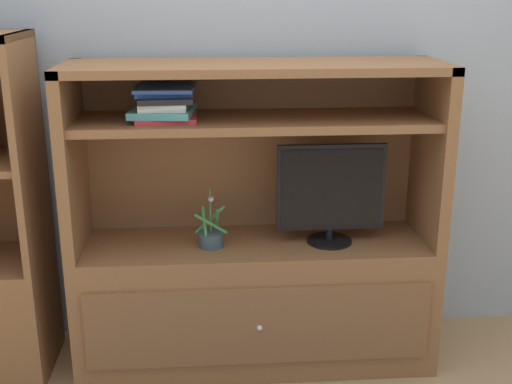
{
  "coord_description": "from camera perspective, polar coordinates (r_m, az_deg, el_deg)",
  "views": [
    {
      "loc": [
        -0.21,
        -2.35,
        1.69
      ],
      "look_at": [
        0.0,
        0.35,
        0.84
      ],
      "focal_mm": 45.92,
      "sensor_mm": 36.0,
      "label": 1
    }
  ],
  "objects": [
    {
      "name": "potted_plant",
      "position": [
        2.9,
        -3.94,
        -4.01
      ],
      "size": [
        0.15,
        0.11,
        0.27
      ],
      "color": "#384C56",
      "rests_on": "media_console"
    },
    {
      "name": "painted_rear_wall",
      "position": [
        3.12,
        -0.57,
        12.1
      ],
      "size": [
        6.0,
        0.1,
        2.8
      ],
      "primitive_type": "cube",
      "color": "#9EA8B2",
      "rests_on": "ground_plane"
    },
    {
      "name": "magazine_stack",
      "position": [
        2.79,
        -7.96,
        7.69
      ],
      "size": [
        0.28,
        0.34,
        0.14
      ],
      "color": "red",
      "rests_on": "media_console"
    },
    {
      "name": "media_console",
      "position": [
        3.02,
        -0.08,
        -6.62
      ],
      "size": [
        1.61,
        0.51,
        1.39
      ],
      "color": "brown",
      "rests_on": "ground_plane"
    },
    {
      "name": "tv_monitor",
      "position": [
        2.9,
        6.55,
        -0.06
      ],
      "size": [
        0.48,
        0.2,
        0.45
      ],
      "color": "black",
      "rests_on": "media_console"
    }
  ]
}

